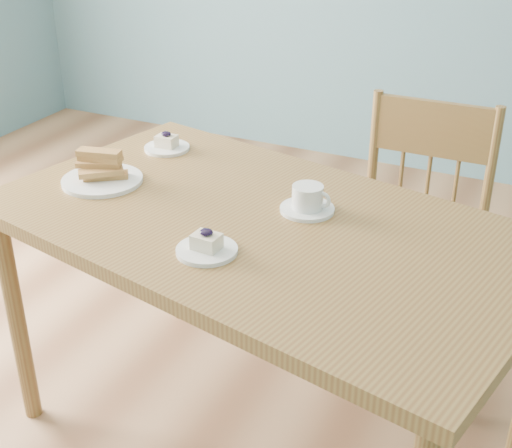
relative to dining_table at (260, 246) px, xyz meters
The scene contains 7 objects.
room 0.70m from the dining_table, behind, with size 5.01×5.01×2.71m.
dining_table is the anchor object (origin of this frame).
dining_chair 0.73m from the dining_table, 64.25° to the left, with size 0.46×0.44×1.01m.
cheesecake_plate_near 0.25m from the dining_table, 101.30° to the right, with size 0.16×0.16×0.07m.
cheesecake_plate_far 0.63m from the dining_table, 146.55° to the left, with size 0.16×0.16×0.07m.
coffee_cup 0.19m from the dining_table, 48.13° to the left, with size 0.16×0.16×0.08m.
biscotti_plate 0.57m from the dining_table, behind, with size 0.25×0.25×0.10m.
Camera 1 is at (1.12, -1.63, 1.74)m, focal length 50.00 mm.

